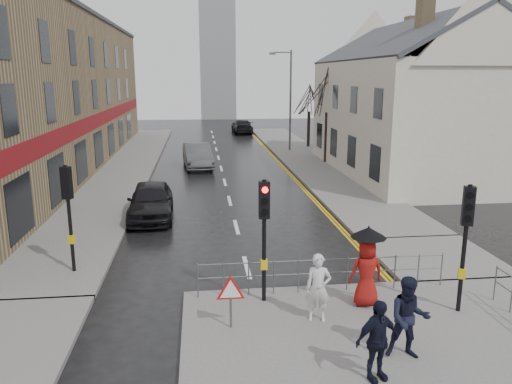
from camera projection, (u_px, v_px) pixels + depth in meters
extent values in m
plane|color=black|center=(258.00, 308.00, 13.54)|extent=(120.00, 120.00, 0.00)
cube|color=#605E5B|center=(419.00, 373.00, 10.48)|extent=(10.00, 9.00, 0.14)
cube|color=#605E5B|center=(127.00, 164.00, 35.05)|extent=(4.00, 44.00, 0.14)
cube|color=#605E5B|center=(303.00, 156.00, 38.43)|extent=(4.00, 40.00, 0.14)
cube|color=#605E5B|center=(435.00, 257.00, 17.16)|extent=(4.00, 4.20, 0.14)
cube|color=#927854|center=(34.00, 94.00, 32.34)|extent=(8.00, 42.00, 10.00)
cube|color=beige|center=(412.00, 119.00, 31.49)|extent=(9.00, 16.00, 7.00)
cube|color=#927854|center=(425.00, 16.00, 26.15)|extent=(0.70, 0.90, 1.80)
cube|color=#927854|center=(411.00, 30.00, 34.19)|extent=(0.70, 0.90, 1.80)
cube|color=gray|center=(217.00, 55.00, 71.61)|extent=(5.00, 5.00, 18.00)
cylinder|color=black|center=(264.00, 242.00, 13.34)|extent=(0.11, 0.11, 3.40)
cube|color=black|center=(264.00, 200.00, 13.08)|extent=(0.28, 0.22, 1.00)
cylinder|color=#FF0C07|center=(265.00, 190.00, 12.87)|extent=(0.16, 0.04, 0.16)
cylinder|color=black|center=(265.00, 201.00, 12.94)|extent=(0.16, 0.04, 0.16)
cylinder|color=black|center=(265.00, 212.00, 13.01)|extent=(0.16, 0.04, 0.16)
cube|color=gold|center=(264.00, 264.00, 13.49)|extent=(0.18, 0.14, 0.28)
cylinder|color=black|center=(464.00, 249.00, 12.74)|extent=(0.11, 0.11, 3.40)
cube|color=black|center=(468.00, 206.00, 12.47)|extent=(0.34, 0.30, 1.00)
cylinder|color=black|center=(471.00, 196.00, 12.27)|extent=(0.16, 0.09, 0.16)
cylinder|color=black|center=(469.00, 207.00, 12.34)|extent=(0.16, 0.09, 0.16)
cylinder|color=black|center=(468.00, 219.00, 12.41)|extent=(0.16, 0.09, 0.16)
cube|color=gold|center=(462.00, 273.00, 12.89)|extent=(0.22, 0.19, 0.28)
cylinder|color=black|center=(70.00, 219.00, 15.41)|extent=(0.11, 0.11, 3.40)
cube|color=black|center=(67.00, 183.00, 15.15)|extent=(0.34, 0.30, 1.00)
cylinder|color=black|center=(68.00, 172.00, 15.21)|extent=(0.16, 0.09, 0.16)
cylinder|color=black|center=(69.00, 182.00, 15.28)|extent=(0.16, 0.09, 0.16)
cylinder|color=black|center=(70.00, 191.00, 15.35)|extent=(0.16, 0.09, 0.16)
cube|color=gold|center=(72.00, 239.00, 15.56)|extent=(0.22, 0.19, 0.28)
cylinder|color=#595B5E|center=(198.00, 280.00, 13.80)|extent=(0.04, 0.04, 1.00)
cylinder|color=#595B5E|center=(441.00, 269.00, 14.59)|extent=(0.04, 0.04, 1.00)
cylinder|color=#595B5E|center=(323.00, 260.00, 14.09)|extent=(7.10, 0.04, 0.04)
cylinder|color=#595B5E|center=(323.00, 273.00, 14.18)|extent=(7.10, 0.04, 0.04)
cylinder|color=#595B5E|center=(495.00, 283.00, 13.64)|extent=(0.04, 0.04, 1.00)
cylinder|color=#595B5E|center=(231.00, 311.00, 12.17)|extent=(0.06, 0.06, 0.85)
cylinder|color=red|center=(231.00, 291.00, 12.05)|extent=(0.80, 0.03, 0.80)
cylinder|color=white|center=(231.00, 292.00, 12.03)|extent=(0.60, 0.03, 0.60)
cylinder|color=#595B5E|center=(290.00, 101.00, 40.35)|extent=(0.16, 0.16, 8.00)
cylinder|color=#595B5E|center=(282.00, 52.00, 39.40)|extent=(1.40, 0.10, 0.10)
cube|color=#595B5E|center=(272.00, 54.00, 39.33)|extent=(0.50, 0.25, 0.18)
cylinder|color=black|center=(326.00, 137.00, 35.23)|extent=(0.26, 0.26, 3.50)
cylinder|color=black|center=(309.00, 129.00, 43.08)|extent=(0.26, 0.26, 3.00)
imported|color=silver|center=(318.00, 288.00, 12.44)|extent=(0.71, 0.54, 1.74)
imported|color=black|center=(409.00, 318.00, 10.76)|extent=(1.04, 0.89, 1.85)
imported|color=maroon|center=(366.00, 272.00, 13.27)|extent=(0.92, 0.62, 1.84)
cylinder|color=black|center=(367.00, 269.00, 13.25)|extent=(0.02, 0.02, 2.04)
cone|color=black|center=(369.00, 232.00, 13.02)|extent=(0.96, 0.96, 0.28)
imported|color=black|center=(377.00, 340.00, 9.99)|extent=(1.09, 0.71, 1.72)
imported|color=black|center=(151.00, 201.00, 21.92)|extent=(2.04, 4.76, 1.60)
imported|color=#424446|center=(198.00, 156.00, 33.96)|extent=(2.22, 5.14, 1.65)
imported|color=black|center=(242.00, 126.00, 54.21)|extent=(2.11, 5.12, 1.48)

